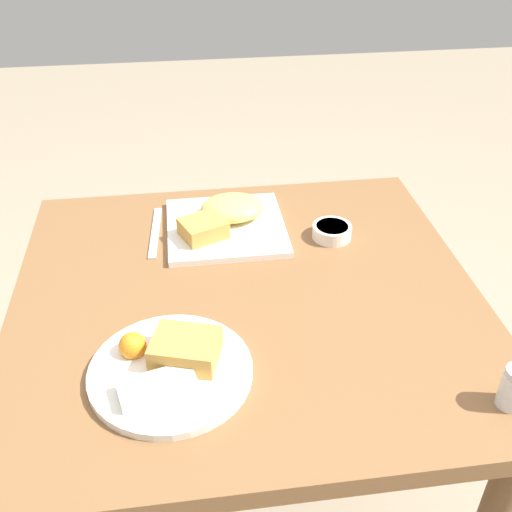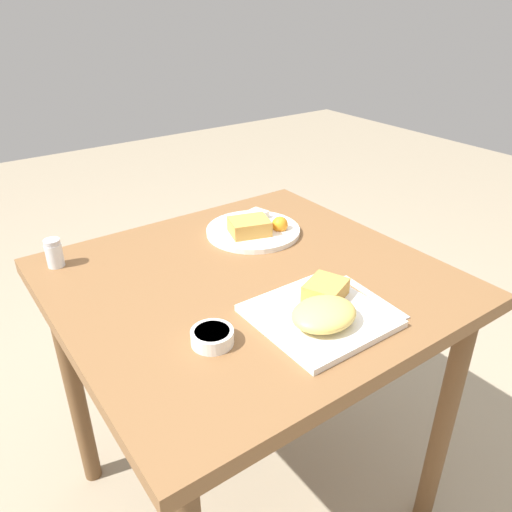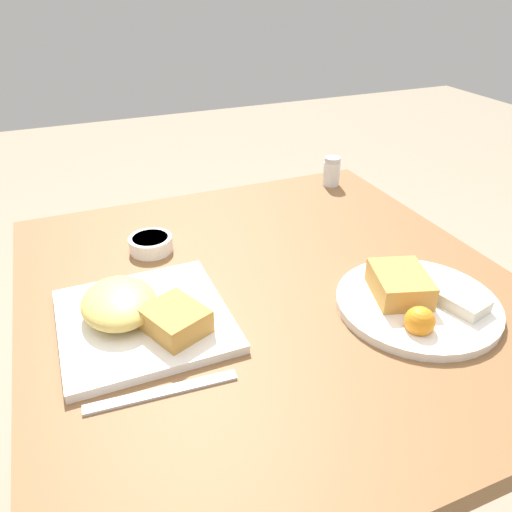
{
  "view_description": "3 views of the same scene",
  "coord_description": "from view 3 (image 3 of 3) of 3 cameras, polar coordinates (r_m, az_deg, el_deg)",
  "views": [
    {
      "loc": [
        0.1,
        0.85,
        1.45
      ],
      "look_at": [
        -0.02,
        -0.03,
        0.83
      ],
      "focal_mm": 42.0,
      "sensor_mm": 36.0,
      "label": 1
    },
    {
      "loc": [
        -0.57,
        -0.82,
        1.35
      ],
      "look_at": [
        0.01,
        -0.01,
        0.82
      ],
      "focal_mm": 35.0,
      "sensor_mm": 36.0,
      "label": 2
    },
    {
      "loc": [
        0.63,
        -0.29,
        1.24
      ],
      "look_at": [
        -0.03,
        -0.02,
        0.82
      ],
      "focal_mm": 35.0,
      "sensor_mm": 36.0,
      "label": 3
    }
  ],
  "objects": [
    {
      "name": "salt_shaker",
      "position": [
        1.24,
        8.63,
        9.35
      ],
      "size": [
        0.04,
        0.04,
        0.07
      ],
      "color": "white",
      "rests_on": "dining_table"
    },
    {
      "name": "butter_knife",
      "position": [
        0.67,
        -10.68,
        -15.03
      ],
      "size": [
        0.03,
        0.2,
        0.0
      ],
      "rotation": [
        0.0,
        0.0,
        1.5
      ],
      "color": "silver",
      "rests_on": "dining_table"
    },
    {
      "name": "plate_square_near",
      "position": [
        0.77,
        -13.28,
        -6.38
      ],
      "size": [
        0.25,
        0.25,
        0.06
      ],
      "color": "white",
      "rests_on": "dining_table"
    },
    {
      "name": "dining_table",
      "position": [
        0.91,
        1.82,
        -8.97
      ],
      "size": [
        0.85,
        0.81,
        0.77
      ],
      "color": "brown",
      "rests_on": "ground_plane"
    },
    {
      "name": "sauce_ramekin",
      "position": [
        0.96,
        -11.94,
        1.41
      ],
      "size": [
        0.08,
        0.08,
        0.03
      ],
      "color": "white",
      "rests_on": "dining_table"
    },
    {
      "name": "plate_oval_far",
      "position": [
        0.82,
        17.81,
        -4.75
      ],
      "size": [
        0.25,
        0.25,
        0.05
      ],
      "color": "white",
      "rests_on": "dining_table"
    }
  ]
}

